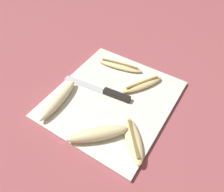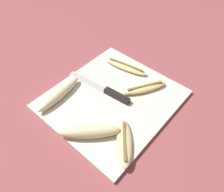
{
  "view_description": "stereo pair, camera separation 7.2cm",
  "coord_description": "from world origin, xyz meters",
  "px_view_note": "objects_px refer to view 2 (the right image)",
  "views": [
    {
      "loc": [
        -0.4,
        -0.26,
        0.57
      ],
      "look_at": [
        0.0,
        0.0,
        0.02
      ],
      "focal_mm": 35.0,
      "sensor_mm": 36.0,
      "label": 1
    },
    {
      "loc": [
        -0.36,
        -0.31,
        0.57
      ],
      "look_at": [
        0.0,
        0.0,
        0.02
      ],
      "focal_mm": 35.0,
      "sensor_mm": 36.0,
      "label": 2
    }
  ],
  "objects_px": {
    "banana_spotted_left": "(126,67)",
    "banana_soft_right": "(90,132)",
    "banana_mellow_near": "(124,142)",
    "banana_cream_curved": "(59,94)",
    "banana_golden_short": "(145,88)",
    "knife": "(110,92)"
  },
  "relations": [
    {
      "from": "banana_spotted_left",
      "to": "banana_soft_right",
      "type": "xyz_separation_m",
      "value": [
        -0.3,
        -0.1,
        0.01
      ]
    },
    {
      "from": "banana_spotted_left",
      "to": "banana_soft_right",
      "type": "distance_m",
      "value": 0.31
    },
    {
      "from": "banana_mellow_near",
      "to": "banana_spotted_left",
      "type": "bearing_deg",
      "value": 38.03
    },
    {
      "from": "banana_cream_curved",
      "to": "banana_spotted_left",
      "type": "bearing_deg",
      "value": -16.73
    },
    {
      "from": "banana_golden_short",
      "to": "banana_mellow_near",
      "type": "relative_size",
      "value": 1.07
    },
    {
      "from": "banana_golden_short",
      "to": "knife",
      "type": "bearing_deg",
      "value": 139.64
    },
    {
      "from": "banana_cream_curved",
      "to": "banana_mellow_near",
      "type": "height_order",
      "value": "banana_cream_curved"
    },
    {
      "from": "knife",
      "to": "banana_golden_short",
      "type": "bearing_deg",
      "value": -46.18
    },
    {
      "from": "knife",
      "to": "banana_golden_short",
      "type": "height_order",
      "value": "banana_golden_short"
    },
    {
      "from": "knife",
      "to": "banana_spotted_left",
      "type": "xyz_separation_m",
      "value": [
        0.14,
        0.04,
        0.0
      ]
    },
    {
      "from": "banana_golden_short",
      "to": "banana_soft_right",
      "type": "height_order",
      "value": "banana_soft_right"
    },
    {
      "from": "knife",
      "to": "banana_golden_short",
      "type": "xyz_separation_m",
      "value": [
        0.09,
        -0.08,
        0.0
      ]
    },
    {
      "from": "banana_cream_curved",
      "to": "banana_spotted_left",
      "type": "height_order",
      "value": "banana_cream_curved"
    },
    {
      "from": "banana_cream_curved",
      "to": "banana_soft_right",
      "type": "relative_size",
      "value": 1.2
    },
    {
      "from": "banana_cream_curved",
      "to": "banana_spotted_left",
      "type": "xyz_separation_m",
      "value": [
        0.26,
        -0.08,
        -0.01
      ]
    },
    {
      "from": "banana_cream_curved",
      "to": "banana_mellow_near",
      "type": "relative_size",
      "value": 1.3
    },
    {
      "from": "banana_mellow_near",
      "to": "knife",
      "type": "bearing_deg",
      "value": 53.59
    },
    {
      "from": "banana_spotted_left",
      "to": "banana_soft_right",
      "type": "bearing_deg",
      "value": -160.49
    },
    {
      "from": "banana_spotted_left",
      "to": "banana_cream_curved",
      "type": "bearing_deg",
      "value": 163.27
    },
    {
      "from": "banana_mellow_near",
      "to": "banana_soft_right",
      "type": "bearing_deg",
      "value": 114.8
    },
    {
      "from": "banana_spotted_left",
      "to": "banana_mellow_near",
      "type": "bearing_deg",
      "value": -141.97
    },
    {
      "from": "banana_cream_curved",
      "to": "banana_golden_short",
      "type": "xyz_separation_m",
      "value": [
        0.21,
        -0.2,
        -0.01
      ]
    }
  ]
}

